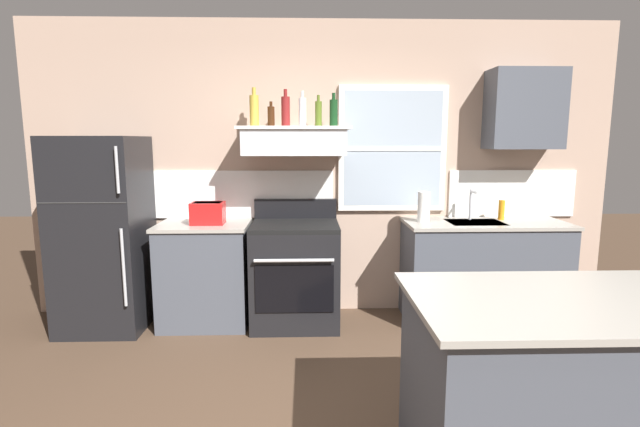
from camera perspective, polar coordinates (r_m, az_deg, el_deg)
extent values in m
cube|color=tan|center=(4.42, 0.25, 5.27)|extent=(5.40, 0.06, 2.70)
cube|color=white|center=(4.51, -14.51, 2.25)|extent=(2.50, 0.02, 0.44)
cube|color=white|center=(4.81, 22.25, 2.27)|extent=(1.20, 0.02, 0.44)
cube|color=white|center=(4.43, 8.78, 7.77)|extent=(1.00, 0.04, 1.15)
cube|color=#9EADBC|center=(4.42, 8.82, 7.76)|extent=(0.90, 0.01, 1.05)
cube|color=white|center=(4.41, 8.83, 7.76)|extent=(0.90, 0.02, 0.04)
cube|color=black|center=(4.46, -24.81, -2.26)|extent=(0.70, 0.68, 1.66)
cube|color=#333333|center=(4.10, -26.94, 1.16)|extent=(0.69, 0.00, 0.01)
cylinder|color=#A5A8AD|center=(4.05, -22.74, -6.08)|extent=(0.02, 0.02, 0.63)
cylinder|color=#A5A8AD|center=(3.93, -23.41, 4.89)|extent=(0.02, 0.02, 0.36)
cube|color=#474C56|center=(4.34, -13.70, -7.25)|extent=(0.76, 0.60, 0.88)
cube|color=#9E998E|center=(4.24, -13.92, -1.34)|extent=(0.79, 0.63, 0.03)
cube|color=red|center=(4.17, -13.45, 0.04)|extent=(0.28, 0.20, 0.19)
cube|color=black|center=(4.16, -13.49, 1.25)|extent=(0.24, 0.16, 0.01)
cube|color=black|center=(4.20, -15.40, 0.50)|extent=(0.02, 0.03, 0.02)
cube|color=black|center=(4.21, -3.01, -7.58)|extent=(0.76, 0.64, 0.87)
cube|color=black|center=(4.11, -3.06, -1.48)|extent=(0.76, 0.64, 0.04)
cube|color=black|center=(4.38, -2.99, 0.62)|extent=(0.76, 0.06, 0.18)
cube|color=black|center=(3.91, -3.12, -9.14)|extent=(0.65, 0.01, 0.40)
cylinder|color=silver|center=(3.80, -3.16, -5.72)|extent=(0.65, 0.03, 0.03)
cube|color=silver|center=(4.14, -3.11, 8.62)|extent=(0.88, 0.48, 0.22)
cube|color=#262628|center=(3.92, -3.18, 7.43)|extent=(0.75, 0.02, 0.04)
cube|color=white|center=(4.14, -3.13, 10.31)|extent=(0.96, 0.52, 0.02)
cylinder|color=#B29333|center=(4.21, -7.98, 12.21)|extent=(0.08, 0.08, 0.27)
cylinder|color=#B29333|center=(4.22, -8.03, 14.46)|extent=(0.03, 0.03, 0.07)
cylinder|color=#381E0F|center=(4.20, -5.95, 11.61)|extent=(0.06, 0.06, 0.17)
cylinder|color=#381E0F|center=(4.20, -5.98, 13.07)|extent=(0.03, 0.03, 0.04)
cylinder|color=maroon|center=(4.13, -4.19, 12.22)|extent=(0.07, 0.07, 0.25)
cylinder|color=maroon|center=(4.14, -4.22, 14.38)|extent=(0.03, 0.03, 0.06)
cylinder|color=silver|center=(4.14, -2.14, 12.16)|extent=(0.06, 0.06, 0.24)
cylinder|color=silver|center=(4.15, -2.16, 14.23)|extent=(0.03, 0.03, 0.06)
cylinder|color=#4C601E|center=(4.19, -0.19, 11.97)|extent=(0.06, 0.06, 0.22)
cylinder|color=#4C601E|center=(4.20, -0.19, 13.82)|extent=(0.03, 0.03, 0.05)
cylinder|color=#143819|center=(4.19, 1.66, 12.06)|extent=(0.07, 0.07, 0.23)
cylinder|color=#143819|center=(4.20, 1.67, 14.03)|extent=(0.03, 0.03, 0.06)
cube|color=#474C56|center=(4.54, 19.14, -6.79)|extent=(1.40, 0.60, 0.88)
cube|color=#9E998E|center=(4.44, 19.44, -1.13)|extent=(1.43, 0.63, 0.03)
cube|color=#B7BABC|center=(4.39, 18.32, -1.07)|extent=(0.48, 0.36, 0.01)
cylinder|color=silver|center=(4.50, 17.81, 1.07)|extent=(0.03, 0.03, 0.28)
cylinder|color=silver|center=(4.41, 18.22, 2.47)|extent=(0.02, 0.16, 0.02)
cylinder|color=white|center=(4.25, 12.49, 0.78)|extent=(0.11, 0.11, 0.27)
cylinder|color=orange|center=(4.59, 21.16, 0.41)|extent=(0.06, 0.06, 0.18)
cube|color=#474C56|center=(2.64, 26.70, -18.89)|extent=(1.32, 0.82, 0.88)
cube|color=#9E998E|center=(2.47, 27.45, -9.45)|extent=(1.40, 0.90, 0.03)
cube|color=#474C56|center=(4.66, 23.56, 11.50)|extent=(0.64, 0.32, 0.70)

